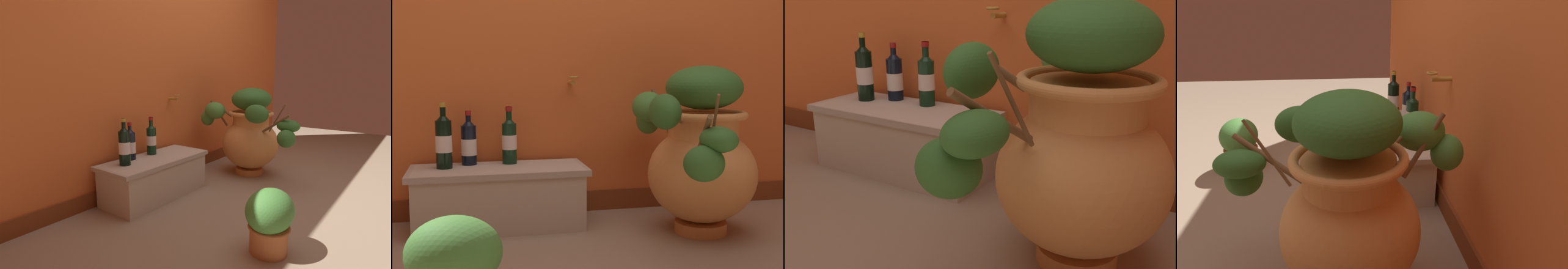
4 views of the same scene
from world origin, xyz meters
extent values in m
plane|color=gray|center=(0.00, 0.00, 0.00)|extent=(7.00, 7.00, 0.00)
cube|color=#D6662D|center=(0.00, 1.20, 1.30)|extent=(4.40, 0.20, 2.60)
cube|color=brown|center=(0.00, 1.10, 0.06)|extent=(4.40, 0.02, 0.12)
cylinder|color=#B28433|center=(-0.09, 1.05, 0.73)|extent=(0.02, 0.10, 0.02)
torus|color=#B28433|center=(-0.09, 1.00, 0.76)|extent=(0.06, 0.06, 0.01)
cylinder|color=#D68E4C|center=(0.47, 0.58, 0.03)|extent=(0.25, 0.25, 0.06)
ellipsoid|color=#D68E4C|center=(0.47, 0.58, 0.29)|extent=(0.52, 0.52, 0.47)
cylinder|color=#D68E4C|center=(0.47, 0.58, 0.52)|extent=(0.33, 0.33, 0.13)
torus|color=#D68E4C|center=(0.47, 0.58, 0.58)|extent=(0.42, 0.42, 0.04)
cylinder|color=brown|center=(0.25, 0.43, 0.62)|extent=(0.15, 0.13, 0.14)
ellipsoid|color=#2D6628|center=(0.20, 0.39, 0.61)|extent=(0.13, 0.21, 0.16)
cylinder|color=brown|center=(0.33, 0.28, 0.52)|extent=(0.11, 0.28, 0.20)
ellipsoid|color=#2D6628|center=(0.27, 0.16, 0.42)|extent=(0.17, 0.15, 0.15)
cylinder|color=brown|center=(0.36, 0.86, 0.57)|extent=(0.07, 0.17, 0.25)
ellipsoid|color=#428438|center=(0.33, 0.97, 0.52)|extent=(0.13, 0.13, 0.15)
cylinder|color=brown|center=(0.38, 0.28, 0.57)|extent=(0.06, 0.16, 0.26)
ellipsoid|color=#2D6628|center=(0.34, 0.17, 0.52)|extent=(0.14, 0.20, 0.11)
cylinder|color=brown|center=(0.33, 0.80, 0.61)|extent=(0.09, 0.16, 0.14)
ellipsoid|color=#428438|center=(0.29, 0.86, 0.60)|extent=(0.17, 0.20, 0.16)
ellipsoid|color=#2D6628|center=(0.47, 0.58, 0.71)|extent=(0.37, 0.37, 0.21)
cube|color=beige|center=(-0.49, 0.88, 0.15)|extent=(0.83, 0.35, 0.31)
cube|color=#AEA592|center=(-0.49, 0.88, 0.29)|extent=(0.88, 0.37, 0.03)
cylinder|color=black|center=(-0.76, 0.92, 0.43)|extent=(0.08, 0.08, 0.24)
cone|color=black|center=(-0.76, 0.92, 0.56)|extent=(0.08, 0.08, 0.04)
cylinder|color=black|center=(-0.76, 0.92, 0.59)|extent=(0.03, 0.03, 0.09)
cylinder|color=#B7932D|center=(-0.76, 0.92, 0.63)|extent=(0.03, 0.03, 0.02)
cylinder|color=silver|center=(-0.76, 0.92, 0.43)|extent=(0.08, 0.08, 0.08)
cylinder|color=black|center=(-0.63, 1.00, 0.41)|extent=(0.08, 0.08, 0.20)
cone|color=black|center=(-0.63, 1.00, 0.52)|extent=(0.08, 0.08, 0.04)
cylinder|color=black|center=(-0.63, 1.00, 0.55)|extent=(0.03, 0.03, 0.08)
cylinder|color=maroon|center=(-0.63, 1.00, 0.58)|extent=(0.03, 0.03, 0.02)
cylinder|color=silver|center=(-0.63, 1.00, 0.40)|extent=(0.08, 0.08, 0.08)
cylinder|color=black|center=(-0.43, 0.98, 0.41)|extent=(0.08, 0.08, 0.21)
cone|color=black|center=(-0.43, 0.98, 0.53)|extent=(0.08, 0.08, 0.04)
cylinder|color=black|center=(-0.43, 0.98, 0.56)|extent=(0.03, 0.03, 0.09)
cylinder|color=maroon|center=(-0.43, 0.98, 0.59)|extent=(0.03, 0.03, 0.02)
cylinder|color=silver|center=(-0.43, 0.98, 0.42)|extent=(0.08, 0.08, 0.08)
cylinder|color=#B26638|center=(-0.69, -0.14, 0.08)|extent=(0.20, 0.20, 0.15)
torus|color=#A45D33|center=(-0.69, -0.14, 0.14)|extent=(0.22, 0.22, 0.02)
ellipsoid|color=#428438|center=(-0.69, -0.14, 0.23)|extent=(0.30, 0.25, 0.23)
camera|label=1|loc=(-2.11, -0.73, 0.92)|focal=28.18mm
camera|label=2|loc=(-0.64, -1.73, 0.79)|focal=47.95mm
camera|label=3|loc=(0.84, -0.65, 0.82)|focal=40.98mm
camera|label=4|loc=(1.56, 0.56, 1.09)|focal=31.95mm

